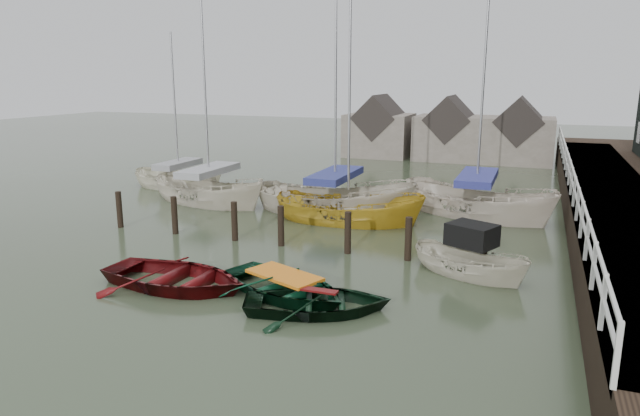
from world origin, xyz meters
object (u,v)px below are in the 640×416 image
at_px(rowboat_dkgreen, 318,311).
at_px(sailboat_b, 335,210).
at_px(rowboat_green, 285,295).
at_px(rowboat_red, 176,287).
at_px(sailboat_d, 475,214).
at_px(sailboat_e, 179,187).
at_px(sailboat_a, 210,201).
at_px(motorboat, 469,271).
at_px(sailboat_c, 348,221).

height_order(rowboat_dkgreen, sailboat_b, sailboat_b).
height_order(rowboat_green, sailboat_b, sailboat_b).
distance_m(rowboat_red, sailboat_d, 13.38).
xyz_separation_m(rowboat_red, sailboat_e, (-8.16, 12.02, 0.06)).
distance_m(rowboat_red, sailboat_e, 14.53).
xyz_separation_m(rowboat_green, sailboat_e, (-11.21, 11.50, 0.06)).
height_order(rowboat_red, sailboat_a, sailboat_a).
distance_m(sailboat_a, sailboat_d, 11.80).
distance_m(rowboat_red, motorboat, 8.41).
distance_m(motorboat, sailboat_e, 17.58).
bearing_deg(sailboat_c, rowboat_dkgreen, -168.69).
distance_m(motorboat, sailboat_d, 7.63).
height_order(sailboat_a, sailboat_c, sailboat_a).
xyz_separation_m(motorboat, sailboat_b, (-6.33, 6.10, -0.06)).
xyz_separation_m(sailboat_c, sailboat_d, (4.63, 2.93, 0.05)).
xyz_separation_m(rowboat_red, sailboat_c, (2.18, 8.58, 0.01)).
bearing_deg(rowboat_dkgreen, sailboat_a, 21.67).
xyz_separation_m(rowboat_red, sailboat_d, (6.81, 11.52, 0.06)).
distance_m(rowboat_green, sailboat_e, 16.06).
distance_m(rowboat_dkgreen, sailboat_b, 10.62).
relative_size(rowboat_green, rowboat_dkgreen, 1.09).
bearing_deg(rowboat_red, sailboat_a, 28.97).
distance_m(rowboat_green, motorboat, 5.54).
height_order(sailboat_b, sailboat_d, sailboat_d).
bearing_deg(rowboat_dkgreen, sailboat_e, 24.25).
height_order(rowboat_green, sailboat_c, sailboat_c).
bearing_deg(sailboat_b, sailboat_a, 83.65).
relative_size(rowboat_green, sailboat_b, 0.33).
relative_size(rowboat_red, rowboat_dkgreen, 1.18).
bearing_deg(rowboat_green, sailboat_c, 28.33).
distance_m(rowboat_dkgreen, motorboat, 5.15).
height_order(sailboat_b, sailboat_c, sailboat_b).
height_order(motorboat, sailboat_e, sailboat_e).
height_order(sailboat_a, sailboat_b, sailboat_b).
height_order(sailboat_a, sailboat_e, sailboat_a).
relative_size(motorboat, sailboat_c, 0.37).
bearing_deg(sailboat_a, rowboat_red, -138.36).
relative_size(rowboat_dkgreen, sailboat_c, 0.34).
relative_size(rowboat_red, motorboat, 1.09).
height_order(rowboat_dkgreen, sailboat_c, sailboat_c).
xyz_separation_m(motorboat, sailboat_c, (-5.27, 4.67, -0.11)).
height_order(rowboat_red, rowboat_green, rowboat_red).
bearing_deg(sailboat_d, rowboat_dkgreen, -168.45).
height_order(rowboat_dkgreen, sailboat_e, sailboat_e).
distance_m(sailboat_b, sailboat_c, 1.78).
distance_m(sailboat_a, sailboat_c, 7.09).
relative_size(motorboat, sailboat_a, 0.36).
bearing_deg(rowboat_red, sailboat_c, -11.97).
bearing_deg(sailboat_b, rowboat_red, 163.53).
bearing_deg(sailboat_e, sailboat_d, -88.08).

